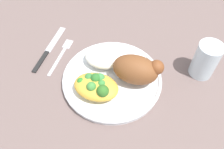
# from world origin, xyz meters

# --- Properties ---
(ground_plane) EXTENTS (2.00, 2.00, 0.00)m
(ground_plane) POSITION_xyz_m (0.00, 0.00, 0.00)
(ground_plane) COLOR #695652
(plate) EXTENTS (0.26, 0.26, 0.02)m
(plate) POSITION_xyz_m (0.00, 0.00, 0.01)
(plate) COLOR white
(plate) RESTS_ON ground_plane
(roasted_chicken) EXTENTS (0.12, 0.07, 0.07)m
(roasted_chicken) POSITION_xyz_m (0.06, 0.01, 0.06)
(roasted_chicken) COLOR brown
(roasted_chicken) RESTS_ON plate
(rice_pile) EXTENTS (0.10, 0.07, 0.04)m
(rice_pile) POSITION_xyz_m (-0.04, 0.04, 0.04)
(rice_pile) COLOR silver
(rice_pile) RESTS_ON plate
(mac_cheese_with_broccoli) EXTENTS (0.11, 0.08, 0.05)m
(mac_cheese_with_broccoli) POSITION_xyz_m (-0.02, -0.05, 0.04)
(mac_cheese_with_broccoli) COLOR gold
(mac_cheese_with_broccoli) RESTS_ON plate
(fork) EXTENTS (0.02, 0.14, 0.01)m
(fork) POSITION_xyz_m (-0.17, 0.04, 0.00)
(fork) COLOR silver
(fork) RESTS_ON ground_plane
(knife) EXTENTS (0.02, 0.19, 0.01)m
(knife) POSITION_xyz_m (-0.21, 0.04, 0.00)
(knife) COLOR black
(knife) RESTS_ON ground_plane
(water_glass) EXTENTS (0.06, 0.06, 0.10)m
(water_glass) POSITION_xyz_m (0.22, 0.10, 0.05)
(water_glass) COLOR silver
(water_glass) RESTS_ON ground_plane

